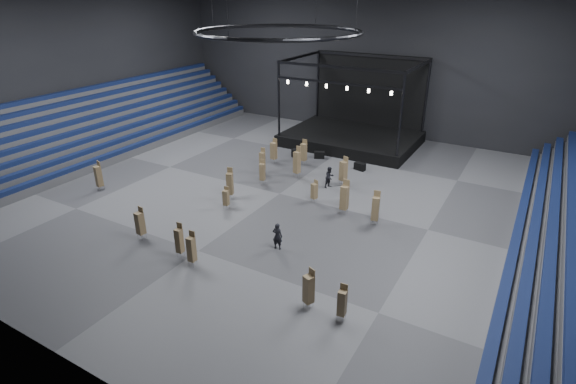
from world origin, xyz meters
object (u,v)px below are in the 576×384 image
Objects in this scene: flight_case_right at (360,166)px; chair_stack_12 at (342,302)px; chair_stack_1 at (140,223)px; chair_stack_14 at (376,208)px; chair_stack_5 at (344,197)px; chair_stack_9 at (297,162)px; flight_case_mid at (319,155)px; flight_case_left at (298,154)px; crew_member at (330,177)px; chair_stack_15 at (179,240)px; chair_stack_13 at (344,170)px; chair_stack_2 at (226,197)px; chair_stack_3 at (191,249)px; chair_stack_11 at (262,171)px; chair_stack_8 at (262,161)px; chair_stack_6 at (314,191)px; chair_stack_7 at (309,288)px; chair_stack_10 at (230,183)px; stage at (354,130)px; chair_stack_4 at (99,176)px; man_center at (277,236)px; chair_stack_0 at (304,152)px; chair_stack_16 at (274,150)px.

chair_stack_12 reaches higher than flight_case_right.
chair_stack_1 is 0.90× the size of chair_stack_14.
chair_stack_1 is 15.42m from chair_stack_12.
chair_stack_9 is (-6.76, 4.75, 0.03)m from chair_stack_5.
flight_case_right is at bearing -11.82° from flight_case_mid.
crew_member reaches higher than flight_case_left.
chair_stack_15 is at bearing -76.32° from chair_stack_9.
chair_stack_2 is at bearing -104.87° from chair_stack_13.
chair_stack_3 is 1.07× the size of chair_stack_11.
chair_stack_11 is (-6.27, -7.41, 0.81)m from flight_case_right.
chair_stack_8 is at bearing -98.08° from flight_case_left.
chair_stack_5 is 1.11× the size of chair_stack_8.
chair_stack_2 is 7.08m from chair_stack_6.
chair_stack_2 is at bearing 110.51° from chair_stack_3.
chair_stack_7 is at bearing -45.81° from chair_stack_6.
chair_stack_7 is (13.46, -0.79, 0.02)m from chair_stack_1.
chair_stack_10 is 8.69m from crew_member.
flight_case_mid is 0.48× the size of chair_stack_12.
chair_stack_2 is at bearing -86.56° from flight_case_left.
stage reaches higher than flight_case_mid.
chair_stack_1 is 0.92× the size of chair_stack_4.
flight_case_left is at bearing 79.97° from chair_stack_11.
chair_stack_9 is 1.09× the size of chair_stack_10.
flight_case_left is 13.07m from chair_stack_2.
man_center is at bearing -79.54° from stage.
chair_stack_8 is 3.30m from chair_stack_9.
chair_stack_7 is 10.81m from chair_stack_14.
stage is 11.03× the size of flight_case_left.
chair_stack_6 is at bearing 68.16° from chair_stack_15.
chair_stack_3 is at bearing -2.58° from chair_stack_1.
chair_stack_8 is 13.27m from chair_stack_14.
chair_stack_11 is at bearing -99.18° from stage.
chair_stack_6 is 6.93m from chair_stack_10.
flight_case_right is at bearing -63.56° from stage.
stage is 5.80× the size of chair_stack_15.
flight_case_left is at bearing 93.28° from chair_stack_15.
chair_stack_5 is at bearing -123.07° from crew_member.
chair_stack_10 is 1.41× the size of man_center.
chair_stack_0 is 22.88m from chair_stack_12.
chair_stack_1 is (-2.88, -18.36, -0.07)m from chair_stack_0.
chair_stack_14 is (11.90, 1.63, 0.01)m from chair_stack_10.
chair_stack_2 is 0.70× the size of chair_stack_10.
chair_stack_5 is at bearing 63.03° from chair_stack_3.
chair_stack_9 is at bearing 99.29° from crew_member.
chair_stack_10 is (0.66, -5.90, 0.09)m from chair_stack_8.
chair_stack_16 reaches higher than chair_stack_6.
chair_stack_16 reaches higher than chair_stack_12.
chair_stack_4 reaches higher than chair_stack_15.
flight_case_left is at bearing -110.87° from stage.
chair_stack_6 is at bearing -33.72° from chair_stack_16.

